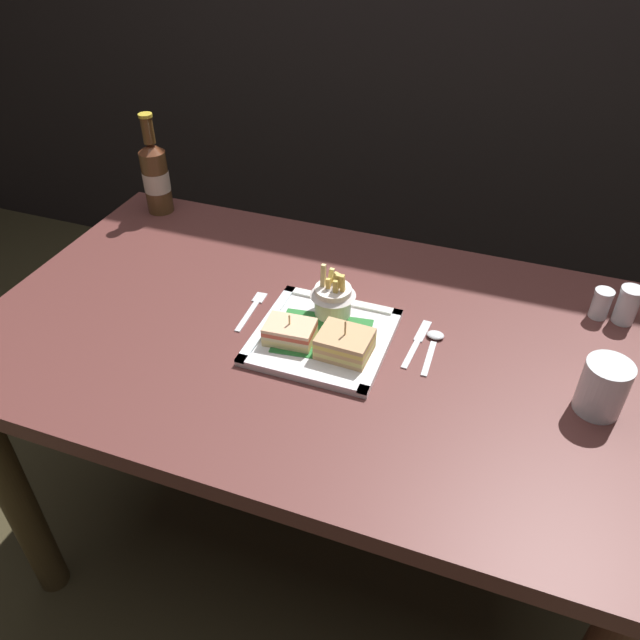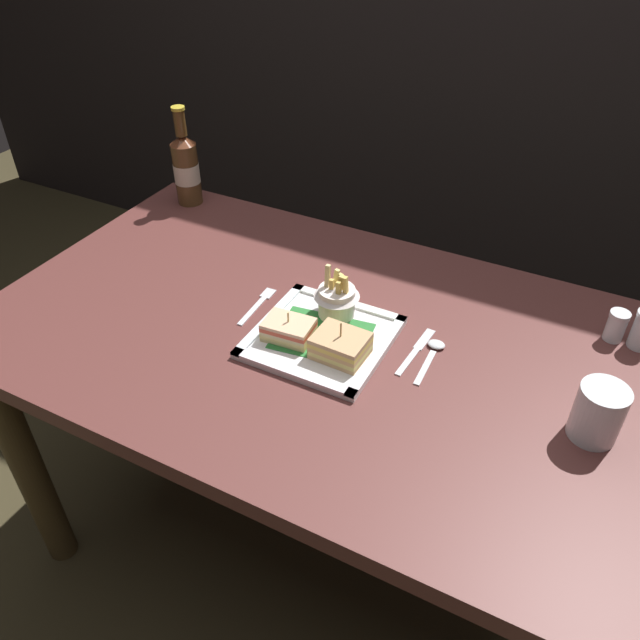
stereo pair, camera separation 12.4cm
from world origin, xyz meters
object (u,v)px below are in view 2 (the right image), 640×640
(beer_bottle, at_px, (186,168))
(water_glass, at_px, (597,416))
(knife, at_px, (417,349))
(dining_table, at_px, (318,373))
(square_plate, at_px, (322,337))
(salt_shaker, at_px, (616,327))
(spoon, at_px, (433,351))
(sandwich_half_right, at_px, (340,346))
(fries_cup, at_px, (337,297))
(fork, at_px, (259,304))
(sandwich_half_left, at_px, (289,330))

(beer_bottle, relative_size, water_glass, 2.56)
(knife, bearing_deg, dining_table, -169.43)
(water_glass, bearing_deg, square_plate, 178.62)
(beer_bottle, height_order, salt_shaker, beer_bottle)
(dining_table, height_order, spoon, spoon)
(square_plate, height_order, sandwich_half_right, sandwich_half_right)
(dining_table, xyz_separation_m, sandwich_half_right, (0.08, -0.06, 0.15))
(knife, distance_m, salt_shaker, 0.40)
(fries_cup, relative_size, knife, 0.72)
(fork, height_order, knife, same)
(knife, height_order, spoon, spoon)
(square_plate, distance_m, knife, 0.19)
(sandwich_half_right, height_order, fries_cup, fries_cup)
(dining_table, xyz_separation_m, spoon, (0.23, 0.04, 0.12))
(water_glass, bearing_deg, sandwich_half_left, -177.86)
(beer_bottle, distance_m, water_glass, 1.18)
(sandwich_half_right, bearing_deg, spoon, 32.95)
(sandwich_half_right, bearing_deg, fork, 161.62)
(fork, xyz_separation_m, spoon, (0.39, 0.02, 0.00))
(water_glass, xyz_separation_m, spoon, (-0.31, 0.08, -0.04))
(fries_cup, bearing_deg, beer_bottle, 154.06)
(fries_cup, relative_size, salt_shaker, 1.75)
(sandwich_half_left, bearing_deg, knife, 21.31)
(fries_cup, distance_m, salt_shaker, 0.56)
(sandwich_half_left, bearing_deg, dining_table, 56.30)
(square_plate, bearing_deg, water_glass, -1.38)
(sandwich_half_right, xyz_separation_m, beer_bottle, (-0.65, 0.40, 0.07))
(dining_table, xyz_separation_m, water_glass, (0.54, -0.03, 0.16))
(square_plate, relative_size, spoon, 1.93)
(sandwich_half_right, bearing_deg, salt_shaker, 33.72)
(fries_cup, bearing_deg, knife, -5.87)
(beer_bottle, height_order, fork, beer_bottle)
(dining_table, distance_m, salt_shaker, 0.61)
(square_plate, distance_m, sandwich_half_right, 0.07)
(square_plate, bearing_deg, sandwich_half_right, -30.84)
(fries_cup, relative_size, water_glass, 1.11)
(dining_table, distance_m, spoon, 0.27)
(square_plate, relative_size, sandwich_half_left, 2.61)
(sandwich_half_right, relative_size, salt_shaker, 1.58)
(sandwich_half_left, relative_size, fork, 0.71)
(square_plate, height_order, spoon, square_plate)
(square_plate, distance_m, water_glass, 0.52)
(water_glass, relative_size, spoon, 0.75)
(square_plate, xyz_separation_m, fries_cup, (-0.01, 0.08, 0.05))
(dining_table, height_order, water_glass, water_glass)
(square_plate, bearing_deg, dining_table, 133.57)
(square_plate, distance_m, fork, 0.18)
(sandwich_half_left, height_order, fork, sandwich_half_left)
(sandwich_half_right, relative_size, knife, 0.65)
(fork, bearing_deg, sandwich_half_right, -18.38)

